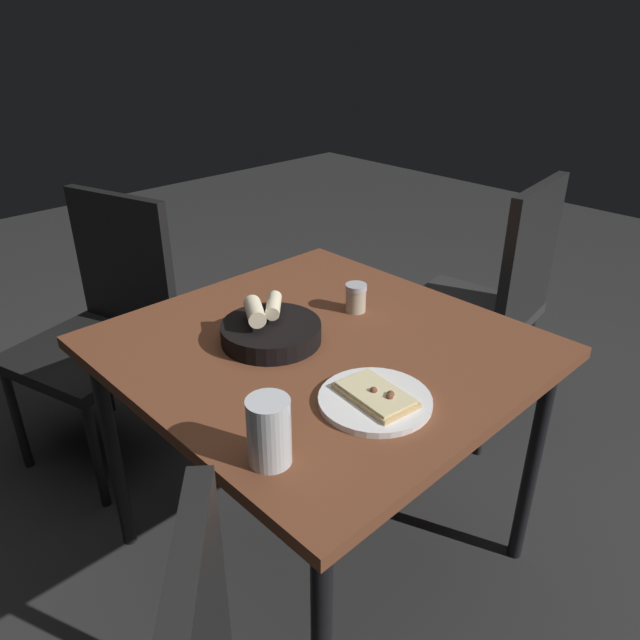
% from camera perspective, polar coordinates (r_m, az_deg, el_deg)
% --- Properties ---
extents(ground, '(8.00, 8.00, 0.00)m').
position_cam_1_polar(ground, '(1.92, -0.01, -20.70)').
color(ground, '#292929').
extents(dining_table, '(0.91, 0.95, 0.70)m').
position_cam_1_polar(dining_table, '(1.51, -0.02, -4.26)').
color(dining_table, brown).
rests_on(dining_table, ground).
extents(pizza_plate, '(0.24, 0.24, 0.04)m').
position_cam_1_polar(pizza_plate, '(1.25, 5.26, -7.46)').
color(pizza_plate, white).
rests_on(pizza_plate, dining_table).
extents(bread_basket, '(0.25, 0.25, 0.11)m').
position_cam_1_polar(bread_basket, '(1.47, -4.80, -0.99)').
color(bread_basket, black).
rests_on(bread_basket, dining_table).
extents(beer_glass, '(0.08, 0.08, 0.13)m').
position_cam_1_polar(beer_glass, '(1.08, -4.84, -10.85)').
color(beer_glass, silver).
rests_on(beer_glass, dining_table).
extents(pepper_shaker, '(0.06, 0.06, 0.08)m').
position_cam_1_polar(pepper_shaker, '(1.62, 3.42, 1.98)').
color(pepper_shaker, '#BFB299').
rests_on(pepper_shaker, dining_table).
extents(chair_near, '(0.50, 0.50, 0.94)m').
position_cam_1_polar(chair_near, '(2.21, 15.97, 2.34)').
color(chair_near, '#2A2A2A').
rests_on(chair_near, ground).
extents(chair_far, '(0.55, 0.55, 0.91)m').
position_cam_1_polar(chair_far, '(2.14, -19.72, 0.22)').
color(chair_far, black).
rests_on(chair_far, ground).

